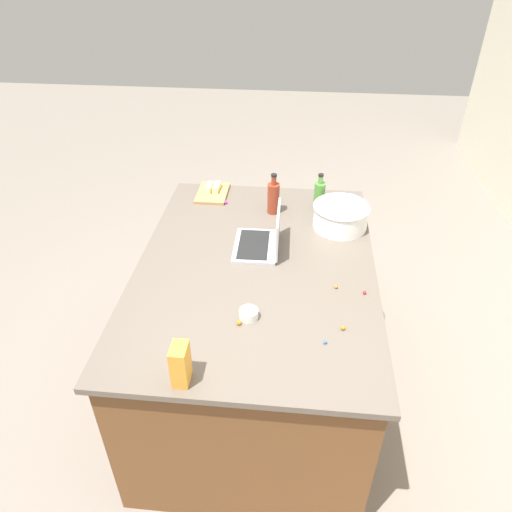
# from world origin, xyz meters

# --- Properties ---
(ground_plane) EXTENTS (12.00, 12.00, 0.00)m
(ground_plane) POSITION_xyz_m (0.00, 0.00, 0.00)
(ground_plane) COLOR slate
(island_counter) EXTENTS (1.66, 1.17, 0.90)m
(island_counter) POSITION_xyz_m (0.00, 0.00, 0.45)
(island_counter) COLOR brown
(island_counter) RESTS_ON ground
(laptop) EXTENTS (0.31, 0.24, 0.22)m
(laptop) POSITION_xyz_m (-0.15, 0.02, 0.95)
(laptop) COLOR #B7B7BC
(laptop) RESTS_ON island_counter
(mixing_bowl_large) EXTENTS (0.31, 0.31, 0.13)m
(mixing_bowl_large) POSITION_xyz_m (-0.40, 0.43, 0.97)
(mixing_bowl_large) COLOR white
(mixing_bowl_large) RESTS_ON island_counter
(bottle_soy) EXTENTS (0.07, 0.07, 0.24)m
(bottle_soy) POSITION_xyz_m (-0.52, 0.05, 1.00)
(bottle_soy) COLOR maroon
(bottle_soy) RESTS_ON island_counter
(bottle_olive) EXTENTS (0.06, 0.06, 0.22)m
(bottle_olive) POSITION_xyz_m (-0.60, 0.31, 0.99)
(bottle_olive) COLOR #4C8C38
(bottle_olive) RESTS_ON island_counter
(cutting_board) EXTENTS (0.27, 0.18, 0.02)m
(cutting_board) POSITION_xyz_m (-0.70, -0.34, 0.91)
(cutting_board) COLOR #AD7F4C
(cutting_board) RESTS_ON island_counter
(butter_stick_left) EXTENTS (0.11, 0.04, 0.04)m
(butter_stick_left) POSITION_xyz_m (-0.72, -0.36, 0.94)
(butter_stick_left) COLOR #F4E58C
(butter_stick_left) RESTS_ON cutting_board
(butter_stick_right) EXTENTS (0.11, 0.04, 0.04)m
(butter_stick_right) POSITION_xyz_m (-0.73, -0.32, 0.94)
(butter_stick_right) COLOR #F4E58C
(butter_stick_right) RESTS_ON cutting_board
(ramekin_small) EXTENTS (0.08, 0.08, 0.04)m
(ramekin_small) POSITION_xyz_m (0.39, 0.01, 0.92)
(ramekin_small) COLOR white
(ramekin_small) RESTS_ON island_counter
(ramekin_medium) EXTENTS (0.09, 0.09, 0.04)m
(ramekin_medium) POSITION_xyz_m (-0.68, 0.50, 0.92)
(ramekin_medium) COLOR slate
(ramekin_medium) RESTS_ON island_counter
(candy_bag) EXTENTS (0.09, 0.06, 0.17)m
(candy_bag) POSITION_xyz_m (0.75, -0.20, 0.99)
(candy_bag) COLOR gold
(candy_bag) RESTS_ON island_counter
(candy_0) EXTENTS (0.02, 0.02, 0.02)m
(candy_0) POSITION_xyz_m (0.42, 0.41, 0.91)
(candy_0) COLOR orange
(candy_0) RESTS_ON island_counter
(candy_1) EXTENTS (0.01, 0.01, 0.01)m
(candy_1) POSITION_xyz_m (0.51, 0.33, 0.91)
(candy_1) COLOR blue
(candy_1) RESTS_ON island_counter
(candy_2) EXTENTS (0.02, 0.02, 0.02)m
(candy_2) POSITION_xyz_m (-0.59, -0.24, 0.91)
(candy_2) COLOR #CC3399
(candy_2) RESTS_ON island_counter
(candy_3) EXTENTS (0.02, 0.02, 0.02)m
(candy_3) POSITION_xyz_m (0.18, 0.52, 0.91)
(candy_3) COLOR red
(candy_3) RESTS_ON island_counter
(candy_4) EXTENTS (0.02, 0.02, 0.02)m
(candy_4) POSITION_xyz_m (0.15, 0.39, 0.91)
(candy_4) COLOR orange
(candy_4) RESTS_ON island_counter
(candy_5) EXTENTS (0.02, 0.02, 0.02)m
(candy_5) POSITION_xyz_m (0.43, -0.03, 0.91)
(candy_5) COLOR orange
(candy_5) RESTS_ON island_counter
(candy_6) EXTENTS (0.02, 0.02, 0.02)m
(candy_6) POSITION_xyz_m (-0.44, 0.45, 0.91)
(candy_6) COLOR #CC3399
(candy_6) RESTS_ON island_counter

